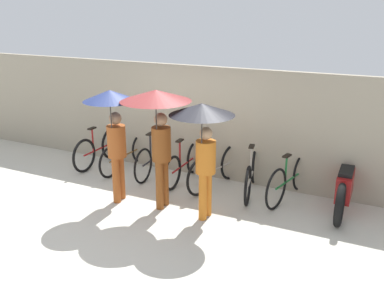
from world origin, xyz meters
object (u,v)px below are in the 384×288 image
object	(u,v)px
parked_bicycle_3	(184,164)
pedestrian_leading	(113,118)
parked_bicycle_1	(126,153)
parked_bicycle_5	(252,174)
parked_bicycle_0	(99,148)
parked_bicycle_6	(290,179)
pedestrian_center	(157,113)
motorcycle	(345,187)
pedestrian_trailing	(203,129)
parked_bicycle_2	(155,157)
parked_bicycle_4	(217,168)

from	to	relation	value
parked_bicycle_3	pedestrian_leading	world-z (taller)	pedestrian_leading
parked_bicycle_1	parked_bicycle_5	bearing A→B (deg)	-87.33
parked_bicycle_0	parked_bicycle_6	xyz separation A→B (m)	(4.15, 0.08, 0.01)
pedestrian_center	motorcycle	world-z (taller)	pedestrian_center
parked_bicycle_3	motorcycle	world-z (taller)	parked_bicycle_3
parked_bicycle_5	pedestrian_leading	bearing A→B (deg)	113.84
pedestrian_trailing	parked_bicycle_2	bearing A→B (deg)	-36.02
parked_bicycle_2	motorcycle	world-z (taller)	parked_bicycle_2
motorcycle	pedestrian_center	bearing A→B (deg)	115.07
parked_bicycle_1	pedestrian_center	xyz separation A→B (m)	(1.58, -1.34, 1.33)
parked_bicycle_0	pedestrian_leading	size ratio (longest dim) A/B	0.83
motorcycle	parked_bicycle_6	bearing A→B (deg)	89.80
parked_bicycle_5	pedestrian_leading	distance (m)	2.71
parked_bicycle_1	parked_bicycle_4	xyz separation A→B (m)	(2.08, -0.03, 0.03)
parked_bicycle_3	pedestrian_center	xyz separation A→B (m)	(0.19, -1.31, 1.33)
parked_bicycle_0	parked_bicycle_5	size ratio (longest dim) A/B	0.96
parked_bicycle_2	parked_bicycle_4	size ratio (longest dim) A/B	0.99
parked_bicycle_5	pedestrian_center	world-z (taller)	pedestrian_center
pedestrian_center	pedestrian_trailing	size ratio (longest dim) A/B	1.07
parked_bicycle_4	pedestrian_leading	size ratio (longest dim) A/B	0.85
parked_bicycle_5	parked_bicycle_6	bearing A→B (deg)	-97.23
parked_bicycle_1	parked_bicycle_3	size ratio (longest dim) A/B	1.06
pedestrian_center	pedestrian_trailing	world-z (taller)	pedestrian_center
parked_bicycle_0	parked_bicycle_2	distance (m)	1.38
parked_bicycle_5	motorcycle	size ratio (longest dim) A/B	0.84
parked_bicycle_2	parked_bicycle_3	distance (m)	0.69
parked_bicycle_6	pedestrian_leading	distance (m)	3.27
parked_bicycle_4	pedestrian_trailing	xyz separation A→B (m)	(0.32, -1.33, 1.15)
parked_bicycle_0	parked_bicycle_3	size ratio (longest dim) A/B	1.02
pedestrian_center	pedestrian_leading	bearing A→B (deg)	7.27
parked_bicycle_3	pedestrian_center	bearing A→B (deg)	-172.39
parked_bicycle_6	motorcycle	xyz separation A→B (m)	(0.93, 0.02, 0.01)
parked_bicycle_6	pedestrian_trailing	size ratio (longest dim) A/B	0.90
parked_bicycle_3	parked_bicycle_6	bearing A→B (deg)	-88.96
parked_bicycle_0	parked_bicycle_6	world-z (taller)	parked_bicycle_0
parked_bicycle_5	pedestrian_trailing	bearing A→B (deg)	153.12
pedestrian_leading	parked_bicycle_6	bearing A→B (deg)	-158.62
parked_bicycle_6	pedestrian_center	distance (m)	2.67
parked_bicycle_0	parked_bicycle_3	xyz separation A→B (m)	(2.08, 0.01, -0.02)
parked_bicycle_3	motorcycle	distance (m)	3.01
parked_bicycle_5	pedestrian_center	size ratio (longest dim) A/B	0.84
parked_bicycle_1	parked_bicycle_2	distance (m)	0.69
parked_bicycle_1	pedestrian_leading	world-z (taller)	pedestrian_leading
parked_bicycle_4	pedestrian_leading	bearing A→B (deg)	150.69
parked_bicycle_1	parked_bicycle_4	distance (m)	2.08
parked_bicycle_3	parked_bicycle_5	world-z (taller)	parked_bicycle_5
parked_bicycle_0	motorcycle	bearing A→B (deg)	-89.16
pedestrian_center	motorcycle	distance (m)	3.39
parked_bicycle_5	parked_bicycle_6	xyz separation A→B (m)	(0.70, 0.05, 0.01)
parked_bicycle_1	parked_bicycle_5	xyz separation A→B (m)	(2.77, -0.02, 0.02)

